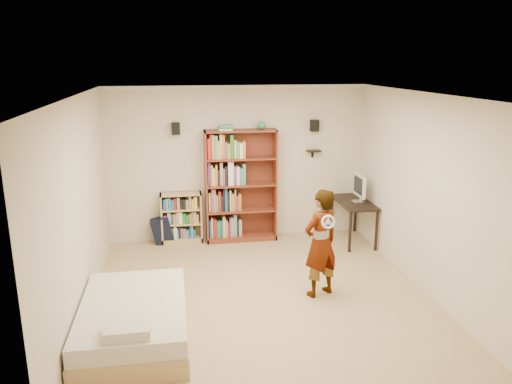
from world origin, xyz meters
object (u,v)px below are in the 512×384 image
low_bookshelf (182,218)px  person (321,243)px  tall_bookshelf (241,186)px  daybed (134,316)px  computer_desk (353,221)px

low_bookshelf → person: 2.99m
tall_bookshelf → daybed: (-1.66, -3.03, -0.71)m
tall_bookshelf → daybed: size_ratio=1.06×
low_bookshelf → tall_bookshelf: bearing=-2.6°
low_bookshelf → person: bearing=-52.7°
tall_bookshelf → daybed: tall_bookshelf is taller
low_bookshelf → computer_desk: (2.97, -0.46, -0.08)m
tall_bookshelf → computer_desk: size_ratio=1.82×
daybed → computer_desk: bearing=36.1°
tall_bookshelf → low_bookshelf: tall_bookshelf is taller
tall_bookshelf → person: tall_bookshelf is taller
tall_bookshelf → person: bearing=-71.9°
tall_bookshelf → computer_desk: 2.07m
tall_bookshelf → low_bookshelf: size_ratio=2.22×
tall_bookshelf → computer_desk: bearing=-11.9°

